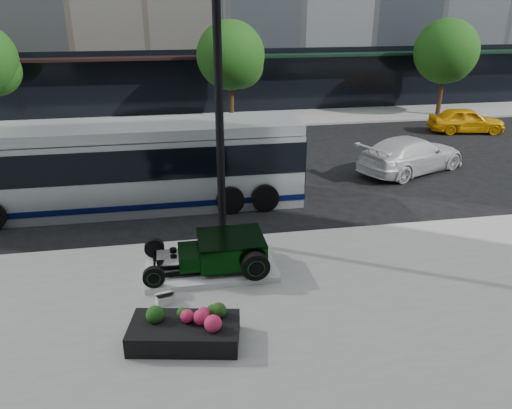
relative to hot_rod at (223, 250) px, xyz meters
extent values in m
plane|color=black|center=(1.50, 3.96, -0.70)|extent=(120.00, 120.00, 0.00)
cube|color=gray|center=(1.50, 17.96, -0.64)|extent=(70.00, 4.00, 0.12)
cube|color=black|center=(-8.50, 20.16, 1.30)|extent=(22.00, 0.50, 4.00)
cube|color=black|center=(14.50, 20.16, 1.30)|extent=(24.00, 0.50, 4.00)
cube|color=black|center=(-8.50, 19.56, 2.90)|extent=(22.00, 1.60, 0.15)
cube|color=black|center=(14.50, 19.56, 2.90)|extent=(24.00, 1.60, 0.15)
cylinder|color=black|center=(2.50, 16.96, 0.72)|extent=(0.28, 0.28, 2.60)
sphere|color=#18380F|center=(2.50, 16.96, 3.22)|extent=(3.80, 3.80, 3.80)
sphere|color=#18380F|center=(3.10, 17.26, 2.62)|extent=(2.60, 2.60, 2.60)
cylinder|color=black|center=(15.50, 16.96, 0.72)|extent=(0.28, 0.28, 2.60)
sphere|color=#18380F|center=(15.50, 16.96, 3.22)|extent=(3.80, 3.80, 3.80)
sphere|color=#18380F|center=(16.10, 17.26, 2.62)|extent=(2.60, 2.60, 2.60)
cube|color=silver|center=(-0.33, 0.00, -0.50)|extent=(3.40, 1.80, 0.15)
cube|color=black|center=(-0.33, -0.45, -0.33)|extent=(3.00, 0.08, 0.10)
cube|color=black|center=(-0.33, 0.45, -0.33)|extent=(3.00, 0.08, 0.10)
cube|color=black|center=(0.22, 0.00, 0.02)|extent=(1.70, 1.45, 0.62)
cube|color=black|center=(0.22, 0.00, 0.35)|extent=(1.70, 1.45, 0.06)
cube|color=black|center=(-0.88, 0.00, -0.10)|extent=(0.55, 1.05, 0.38)
cube|color=silver|center=(-1.43, 0.00, -0.15)|extent=(0.55, 0.55, 0.34)
cylinder|color=black|center=(-1.28, 0.00, 0.12)|extent=(0.18, 0.18, 0.10)
cylinder|color=black|center=(-1.78, 0.00, -0.27)|extent=(0.06, 1.55, 0.06)
cylinder|color=black|center=(0.72, -0.85, -0.07)|extent=(0.72, 0.24, 0.72)
cylinder|color=black|center=(0.72, -0.98, -0.07)|extent=(0.37, 0.02, 0.37)
torus|color=#0B3C18|center=(0.72, -0.99, -0.07)|extent=(0.44, 0.02, 0.44)
cylinder|color=black|center=(0.72, 0.85, -0.07)|extent=(0.72, 0.24, 0.72)
cylinder|color=black|center=(0.72, 0.98, -0.07)|extent=(0.37, 0.02, 0.37)
torus|color=#0B3C18|center=(0.72, 0.99, -0.07)|extent=(0.44, 0.02, 0.44)
cylinder|color=black|center=(-1.78, -0.78, -0.16)|extent=(0.54, 0.16, 0.54)
cylinder|color=black|center=(-1.78, -0.87, -0.16)|extent=(0.28, 0.02, 0.28)
torus|color=#0B3C18|center=(-1.78, -0.88, -0.16)|extent=(0.34, 0.02, 0.34)
cylinder|color=black|center=(-1.78, 0.78, -0.16)|extent=(0.54, 0.16, 0.54)
cylinder|color=black|center=(-1.78, 0.87, -0.16)|extent=(0.28, 0.02, 0.28)
torus|color=#0B3C18|center=(-1.78, 0.88, -0.16)|extent=(0.34, 0.02, 0.34)
cube|color=silver|center=(-1.54, -1.31, -0.47)|extent=(0.46, 0.39, 0.22)
cube|color=black|center=(-1.54, -1.31, -0.34)|extent=(0.46, 0.38, 0.15)
cylinder|color=black|center=(0.19, 1.76, 3.27)|extent=(0.23, 0.23, 7.69)
cylinder|color=black|center=(0.19, 1.76, -0.48)|extent=(0.42, 0.42, 0.19)
cube|color=black|center=(-1.15, -2.86, -0.35)|extent=(2.44, 1.54, 0.45)
sphere|color=#D52556|center=(-1.94, -2.86, 0.01)|extent=(0.29, 0.29, 0.29)
sphere|color=#18380F|center=(-1.62, -2.86, 0.01)|extent=(0.29, 0.29, 0.29)
sphere|color=#D52556|center=(-1.31, -2.86, 0.01)|extent=(0.29, 0.29, 0.29)
sphere|color=#18380F|center=(-0.99, -2.86, 0.01)|extent=(0.29, 0.29, 0.29)
sphere|color=#D52556|center=(-0.67, -2.86, 0.01)|extent=(0.29, 0.29, 0.29)
sphere|color=#18380F|center=(-0.36, -2.86, 0.01)|extent=(0.29, 0.29, 0.29)
cube|color=#AEB4B8|center=(-2.68, 5.33, 0.58)|extent=(12.00, 2.55, 2.55)
cube|color=#070F3D|center=(-2.68, 5.33, -0.28)|extent=(12.05, 2.60, 0.20)
cube|color=black|center=(-2.68, 5.33, 1.15)|extent=(12.05, 2.60, 1.05)
cube|color=#AEB4B8|center=(-2.68, 5.33, 2.05)|extent=(12.00, 2.40, 0.35)
cube|color=black|center=(3.35, 5.33, 0.85)|extent=(0.06, 2.30, 1.70)
cylinder|color=black|center=(-6.88, 6.63, -0.22)|extent=(0.96, 0.28, 0.96)
cylinder|color=black|center=(0.72, 4.03, -0.22)|extent=(0.96, 0.28, 0.96)
cylinder|color=black|center=(0.72, 6.63, -0.22)|extent=(0.96, 0.28, 0.96)
cylinder|color=black|center=(1.92, 4.03, -0.22)|extent=(0.96, 0.28, 0.96)
cylinder|color=black|center=(1.92, 6.63, -0.22)|extent=(0.96, 0.28, 0.96)
imported|color=silver|center=(8.83, 7.14, 0.05)|extent=(5.53, 3.94, 1.49)
imported|color=#FAB40C|center=(14.92, 12.92, -0.02)|extent=(4.17, 2.28, 1.35)
camera|label=1|loc=(-1.20, -11.58, 6.09)|focal=35.00mm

